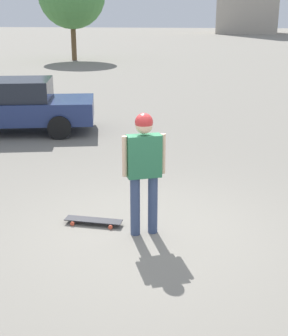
# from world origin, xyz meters

# --- Properties ---
(ground_plane) EXTENTS (220.00, 220.00, 0.00)m
(ground_plane) POSITION_xyz_m (0.00, 0.00, 0.00)
(ground_plane) COLOR gray
(person) EXTENTS (0.37, 0.58, 1.78)m
(person) POSITION_xyz_m (0.00, 0.00, 1.08)
(person) COLOR #38476B
(person) RESTS_ON ground_plane
(skateboard) EXTENTS (0.29, 0.89, 0.08)m
(skateboard) POSITION_xyz_m (-0.18, -0.81, 0.06)
(skateboard) COLOR #232328
(skateboard) RESTS_ON ground_plane
(car_parked_near) EXTENTS (2.82, 4.80, 1.41)m
(car_parked_near) POSITION_xyz_m (-5.58, -4.52, 0.72)
(car_parked_near) COLOR navy
(car_parked_near) RESTS_ON ground_plane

